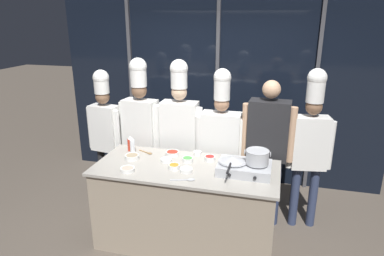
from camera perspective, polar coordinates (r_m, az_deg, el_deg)
ground_plane at (r=4.09m, az=-0.94°, el=-18.24°), size 24.00×24.00×0.00m
window_wall_back at (r=5.09m, az=4.27°, el=5.95°), size 4.78×0.09×2.70m
demo_counter at (r=3.83m, az=-0.98°, el=-12.71°), size 1.94×0.85×0.92m
portable_stove at (r=3.51m, az=8.72°, el=-6.56°), size 0.53×0.40×0.11m
frying_pan at (r=3.49m, az=6.77°, el=-5.19°), size 0.30×0.51×0.05m
stock_pot at (r=3.45m, az=10.84°, el=-4.73°), size 0.26×0.23×0.14m
squeeze_bottle_clear at (r=4.00m, az=-9.90°, el=-2.84°), size 0.06×0.06×0.19m
squeeze_bottle_chili at (r=4.07m, az=-10.23°, el=-2.55°), size 0.07×0.07×0.18m
prep_bowl_shrimp at (r=3.57m, az=-10.67°, el=-6.75°), size 0.15×0.15×0.04m
prep_bowl_rice at (r=3.75m, az=-4.34°, el=-5.29°), size 0.13×0.13×0.03m
prep_bowl_scallions at (r=3.73m, az=-0.73°, el=-5.24°), size 0.12×0.12×0.05m
prep_bowl_carrots at (r=3.56m, az=-3.00°, el=-6.41°), size 0.12×0.12×0.05m
prep_bowl_chili_flakes at (r=3.91m, az=-3.29°, el=-4.16°), size 0.16×0.16×0.04m
prep_bowl_bell_pepper at (r=3.75m, az=2.99°, el=-5.03°), size 0.12×0.12×0.05m
prep_bowl_mushrooms at (r=3.85m, az=-9.97°, el=-4.70°), size 0.16×0.16×0.05m
prep_bowl_onion at (r=3.50m, az=-1.00°, el=-6.97°), size 0.13×0.13×0.04m
prep_bowl_garlic at (r=3.90m, az=0.93°, el=-4.18°), size 0.09×0.09×0.04m
serving_spoon_slotted at (r=3.99m, az=-7.38°, el=-4.10°), size 0.20×0.11×0.02m
serving_spoon_solid at (r=3.33m, az=-0.74°, el=-8.61°), size 0.24×0.10×0.02m
chef_head at (r=4.56m, az=-14.33°, el=0.32°), size 0.48×0.24×1.80m
chef_sous at (r=4.38m, az=-8.56°, el=0.76°), size 0.56×0.27×1.95m
chef_line at (r=4.24m, az=-2.09°, el=0.16°), size 0.59×0.24×1.95m
chef_pastry at (r=4.11m, az=4.80°, el=-1.70°), size 0.62×0.24×1.87m
person_guest at (r=4.01m, az=12.51°, el=-2.04°), size 0.60×0.26×1.76m
chef_apprentice at (r=4.07m, az=19.10°, el=-1.78°), size 0.51×0.26×1.90m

